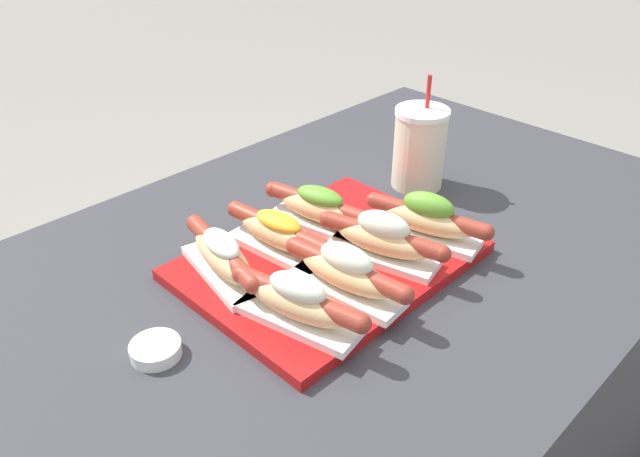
# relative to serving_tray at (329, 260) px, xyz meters

# --- Properties ---
(patio_table) EXTENTS (1.36, 0.84, 0.72)m
(patio_table) POSITION_rel_serving_tray_xyz_m (0.05, 0.01, -0.37)
(patio_table) COLOR #333338
(patio_table) RESTS_ON ground_plane
(serving_tray) EXTENTS (0.43, 0.32, 0.02)m
(serving_tray) POSITION_rel_serving_tray_xyz_m (0.00, 0.00, 0.00)
(serving_tray) COLOR #B71414
(serving_tray) RESTS_ON patio_table
(hot_dog_0) EXTENTS (0.09, 0.21, 0.08)m
(hot_dog_0) POSITION_rel_serving_tray_xyz_m (-0.14, -0.08, 0.04)
(hot_dog_0) COLOR white
(hot_dog_0) RESTS_ON serving_tray
(hot_dog_1) EXTENTS (0.08, 0.21, 0.08)m
(hot_dog_1) POSITION_rel_serving_tray_xyz_m (-0.05, -0.08, 0.04)
(hot_dog_1) COLOR white
(hot_dog_1) RESTS_ON serving_tray
(hot_dog_2) EXTENTS (0.10, 0.21, 0.08)m
(hot_dog_2) POSITION_rel_serving_tray_xyz_m (0.05, -0.06, 0.04)
(hot_dog_2) COLOR white
(hot_dog_2) RESTS_ON serving_tray
(hot_dog_3) EXTENTS (0.10, 0.21, 0.08)m
(hot_dog_3) POSITION_rel_serving_tray_xyz_m (0.15, -0.07, 0.04)
(hot_dog_3) COLOR white
(hot_dog_3) RESTS_ON serving_tray
(hot_dog_4) EXTENTS (0.09, 0.21, 0.07)m
(hot_dog_4) POSITION_rel_serving_tray_xyz_m (-0.14, 0.07, 0.04)
(hot_dog_4) COLOR white
(hot_dog_4) RESTS_ON serving_tray
(hot_dog_5) EXTENTS (0.08, 0.21, 0.07)m
(hot_dog_5) POSITION_rel_serving_tray_xyz_m (-0.05, 0.06, 0.04)
(hot_dog_5) COLOR white
(hot_dog_5) RESTS_ON serving_tray
(hot_dog_6) EXTENTS (0.09, 0.21, 0.07)m
(hot_dog_6) POSITION_rel_serving_tray_xyz_m (0.05, 0.07, 0.04)
(hot_dog_6) COLOR white
(hot_dog_6) RESTS_ON serving_tray
(sauce_bowl) EXTENTS (0.07, 0.07, 0.02)m
(sauce_bowl) POSITION_rel_serving_tray_xyz_m (-0.30, 0.02, 0.00)
(sauce_bowl) COLOR white
(sauce_bowl) RESTS_ON patio_table
(drink_cup) EXTENTS (0.10, 0.10, 0.21)m
(drink_cup) POSITION_rel_serving_tray_xyz_m (0.31, 0.07, 0.07)
(drink_cup) COLOR beige
(drink_cup) RESTS_ON patio_table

